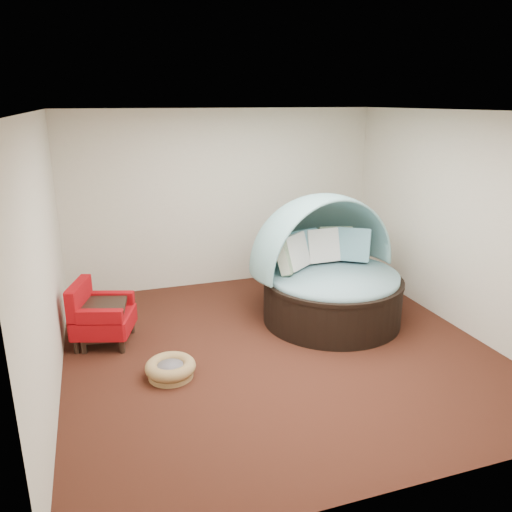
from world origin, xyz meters
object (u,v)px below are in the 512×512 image
object	(u,v)px
canopy_daybed	(328,263)
red_armchair	(99,315)
pet_basket	(171,368)
side_table	(104,318)

from	to	relation	value
canopy_daybed	red_armchair	size ratio (longest dim) A/B	2.63
canopy_daybed	pet_basket	xyz separation A→B (m)	(-2.32, -0.91, -0.70)
red_armchair	side_table	distance (m)	0.07
side_table	canopy_daybed	bearing A→B (deg)	-2.66
canopy_daybed	red_armchair	distance (m)	3.05
pet_basket	side_table	world-z (taller)	side_table
canopy_daybed	side_table	size ratio (longest dim) A/B	3.54
pet_basket	side_table	xyz separation A→B (m)	(-0.65, 1.05, 0.25)
canopy_daybed	side_table	world-z (taller)	canopy_daybed
side_table	pet_basket	bearing A→B (deg)	-58.35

